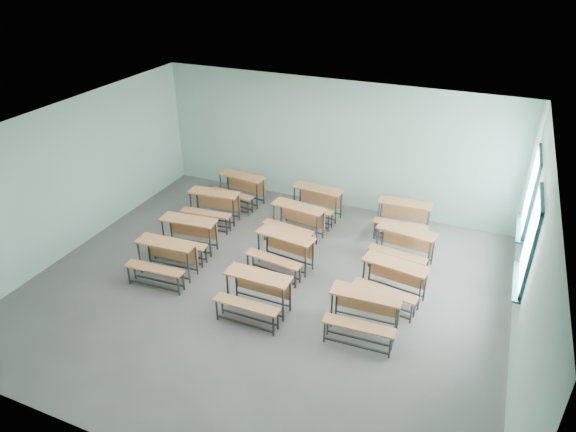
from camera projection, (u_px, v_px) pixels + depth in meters
name	position (u px, v px, depth m)	size (l,w,h in m)	color
room	(269.00, 217.00, 9.34)	(9.04, 8.04, 3.24)	slate
desk_unit_r0c0	(164.00, 255.00, 10.20)	(1.26, 0.89, 0.76)	#C27846
desk_unit_r0c1	(256.00, 289.00, 9.22)	(1.21, 0.82, 0.76)	#C27846
desk_unit_r0c2	(364.00, 309.00, 8.74)	(1.25, 0.87, 0.76)	#C27846
desk_unit_r1c0	(187.00, 232.00, 11.02)	(1.29, 0.93, 0.76)	#C27846
desk_unit_r1c1	(283.00, 247.00, 10.46)	(1.30, 0.95, 0.76)	#C27846
desk_unit_r1c2	(393.00, 277.00, 9.55)	(1.31, 0.97, 0.76)	#C27846
desk_unit_r2c0	(213.00, 203.00, 12.19)	(1.28, 0.92, 0.76)	#C27846
desk_unit_r2c1	(296.00, 218.00, 11.57)	(1.30, 0.95, 0.76)	#C27846
desk_unit_r2c2	(404.00, 243.00, 10.62)	(1.31, 0.96, 0.76)	#C27846
desk_unit_r3c0	(239.00, 186.00, 13.06)	(1.29, 0.94, 0.76)	#C27846
desk_unit_r3c1	(316.00, 199.00, 12.38)	(1.27, 0.91, 0.76)	#C27846
desk_unit_r3c2	(404.00, 214.00, 11.73)	(1.25, 0.87, 0.76)	#C27846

